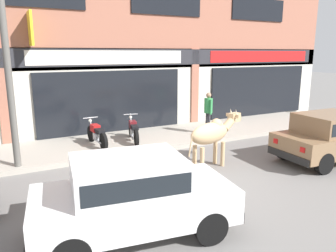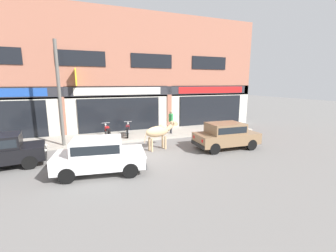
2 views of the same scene
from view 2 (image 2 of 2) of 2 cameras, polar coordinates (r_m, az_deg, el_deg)
ground_plane at (r=12.02m, az=-7.42°, el=-6.79°), size 90.00×90.00×0.00m
sidewalk at (r=15.52m, az=-10.82°, el=-2.55°), size 19.00×3.07×0.15m
shop_building at (r=16.88m, az=-12.50°, el=12.33°), size 23.00×1.40×8.69m
cow at (r=12.30m, az=-2.34°, el=-1.44°), size 2.12×0.86×1.61m
car_1 at (r=12.89m, az=14.48°, el=-2.08°), size 3.67×1.75×1.46m
car_2 at (r=9.52m, az=-17.07°, el=-6.84°), size 3.77×2.11×1.46m
motorcycle_0 at (r=15.03m, az=-15.13°, el=-1.38°), size 0.52×1.81×0.88m
motorcycle_1 at (r=15.18m, az=-10.19°, el=-1.05°), size 0.68×1.78×0.88m
pedestrian at (r=15.61m, az=0.75°, el=1.69°), size 0.32×0.50×1.60m
utility_pole at (r=13.67m, az=-25.86°, el=7.24°), size 0.18×0.18×5.74m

